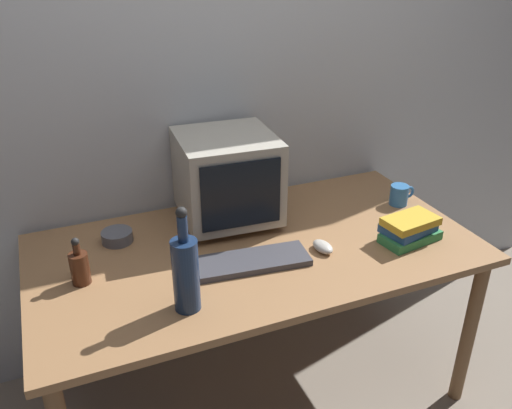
% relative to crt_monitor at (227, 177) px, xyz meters
% --- Properties ---
extents(ground_plane, '(6.00, 6.00, 0.00)m').
position_rel_crt_monitor_xyz_m(ground_plane, '(0.02, -0.25, -0.93)').
color(ground_plane, gray).
extents(back_wall, '(4.00, 0.08, 2.50)m').
position_rel_crt_monitor_xyz_m(back_wall, '(0.02, 0.26, 0.32)').
color(back_wall, silver).
rests_on(back_wall, ground).
extents(desk, '(1.69, 0.89, 0.74)m').
position_rel_crt_monitor_xyz_m(desk, '(0.02, -0.25, -0.27)').
color(desk, '#9E7047').
rests_on(desk, ground).
extents(crt_monitor, '(0.40, 0.41, 0.37)m').
position_rel_crt_monitor_xyz_m(crt_monitor, '(0.00, 0.00, 0.00)').
color(crt_monitor, '#B2AD9E').
rests_on(crt_monitor, desk).
extents(keyboard, '(0.43, 0.20, 0.02)m').
position_rel_crt_monitor_xyz_m(keyboard, '(-0.04, -0.36, -0.18)').
color(keyboard, '#3F3F47').
rests_on(keyboard, desk).
extents(computer_mouse, '(0.07, 0.11, 0.04)m').
position_rel_crt_monitor_xyz_m(computer_mouse, '(0.24, -0.38, -0.17)').
color(computer_mouse, beige).
rests_on(computer_mouse, desk).
extents(bottle_tall, '(0.09, 0.09, 0.36)m').
position_rel_crt_monitor_xyz_m(bottle_tall, '(-0.32, -0.51, -0.06)').
color(bottle_tall, navy).
rests_on(bottle_tall, desk).
extents(bottle_short, '(0.07, 0.07, 0.18)m').
position_rel_crt_monitor_xyz_m(bottle_short, '(-0.62, -0.24, -0.13)').
color(bottle_short, '#472314').
rests_on(bottle_short, desk).
extents(book_stack, '(0.25, 0.18, 0.10)m').
position_rel_crt_monitor_xyz_m(book_stack, '(0.59, -0.44, -0.14)').
color(book_stack, '#33894C').
rests_on(book_stack, desk).
extents(mug, '(0.12, 0.08, 0.09)m').
position_rel_crt_monitor_xyz_m(mug, '(0.75, -0.16, -0.15)').
color(mug, '#3370B2').
rests_on(mug, desk).
extents(cd_spindle, '(0.12, 0.12, 0.04)m').
position_rel_crt_monitor_xyz_m(cd_spindle, '(-0.46, -0.01, -0.17)').
color(cd_spindle, '#595B66').
rests_on(cd_spindle, desk).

